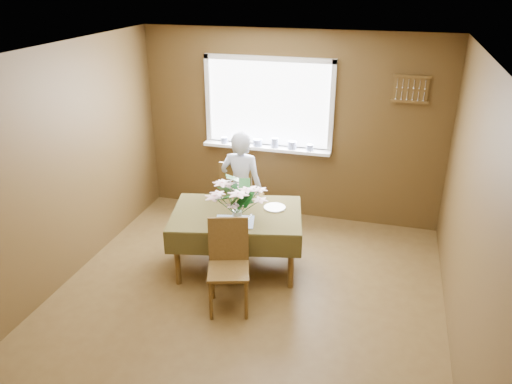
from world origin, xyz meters
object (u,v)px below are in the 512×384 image
(chair_near, at_px, (229,260))
(flower_bouquet, at_px, (237,197))
(chair_far, at_px, (240,195))
(dining_table, at_px, (237,219))
(seated_woman, at_px, (241,187))

(chair_near, height_order, flower_bouquet, flower_bouquet)
(chair_far, bearing_deg, flower_bouquet, 113.42)
(chair_near, xyz_separation_m, flower_bouquet, (-0.06, 0.49, 0.47))
(dining_table, distance_m, chair_far, 0.79)
(chair_far, bearing_deg, chair_near, 110.43)
(chair_far, height_order, seated_woman, seated_woman)
(dining_table, relative_size, chair_far, 1.59)
(chair_near, height_order, seated_woman, seated_woman)
(chair_far, height_order, chair_near, chair_far)
(chair_far, relative_size, seated_woman, 0.71)
(chair_near, xyz_separation_m, seated_woman, (-0.27, 1.33, 0.20))
(dining_table, distance_m, chair_near, 0.71)
(dining_table, relative_size, seated_woman, 1.12)
(chair_far, xyz_separation_m, seated_woman, (0.06, -0.12, 0.17))
(dining_table, bearing_deg, chair_far, 92.44)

